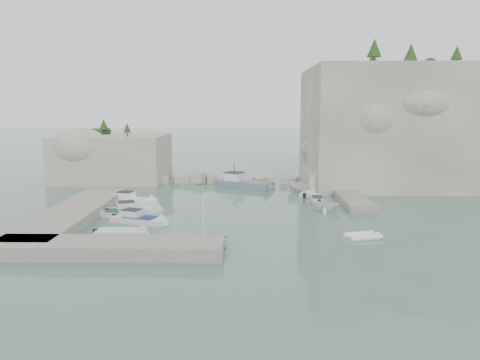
{
  "coord_description": "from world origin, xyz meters",
  "views": [
    {
      "loc": [
        0.79,
        -47.39,
        11.4
      ],
      "look_at": [
        0.0,
        6.0,
        3.0
      ],
      "focal_mm": 35.0,
      "sensor_mm": 36.0,
      "label": 1
    }
  ],
  "objects_px": {
    "motorboat_b": "(135,213)",
    "motorboat_e": "(121,236)",
    "motorboat_c": "(119,216)",
    "inflatable_dinghy": "(362,238)",
    "motorboat_d": "(140,223)",
    "motorboat_a": "(132,203)",
    "work_boat": "(244,187)",
    "tender_east_a": "(324,210)",
    "rowboat": "(204,247)",
    "tender_east_d": "(305,192)",
    "tender_east_c": "(310,195)",
    "tender_east_b": "(317,201)"
  },
  "relations": [
    {
      "from": "inflatable_dinghy",
      "to": "rowboat",
      "type": "bearing_deg",
      "value": 175.24
    },
    {
      "from": "work_boat",
      "to": "motorboat_d",
      "type": "bearing_deg",
      "value": -87.91
    },
    {
      "from": "inflatable_dinghy",
      "to": "work_boat",
      "type": "height_order",
      "value": "work_boat"
    },
    {
      "from": "tender_east_d",
      "to": "work_boat",
      "type": "relative_size",
      "value": 0.52
    },
    {
      "from": "motorboat_a",
      "to": "motorboat_b",
      "type": "height_order",
      "value": "same"
    },
    {
      "from": "tender_east_a",
      "to": "tender_east_d",
      "type": "bearing_deg",
      "value": 19.3
    },
    {
      "from": "inflatable_dinghy",
      "to": "tender_east_c",
      "type": "distance_m",
      "value": 20.07
    },
    {
      "from": "motorboat_e",
      "to": "rowboat",
      "type": "distance_m",
      "value": 8.35
    },
    {
      "from": "motorboat_c",
      "to": "motorboat_a",
      "type": "bearing_deg",
      "value": 107.53
    },
    {
      "from": "rowboat",
      "to": "tender_east_d",
      "type": "relative_size",
      "value": 1.02
    },
    {
      "from": "motorboat_e",
      "to": "work_boat",
      "type": "xyz_separation_m",
      "value": [
        10.85,
        25.72,
        0.0
      ]
    },
    {
      "from": "motorboat_e",
      "to": "tender_east_a",
      "type": "xyz_separation_m",
      "value": [
        19.8,
        10.64,
        0.0
      ]
    },
    {
      "from": "motorboat_e",
      "to": "work_boat",
      "type": "distance_m",
      "value": 27.92
    },
    {
      "from": "motorboat_b",
      "to": "motorboat_e",
      "type": "distance_m",
      "value": 9.29
    },
    {
      "from": "tender_east_a",
      "to": "tender_east_b",
      "type": "height_order",
      "value": "tender_east_a"
    },
    {
      "from": "inflatable_dinghy",
      "to": "motorboat_d",
      "type": "bearing_deg",
      "value": 149.39
    },
    {
      "from": "motorboat_b",
      "to": "motorboat_c",
      "type": "distance_m",
      "value": 2.15
    },
    {
      "from": "motorboat_e",
      "to": "tender_east_d",
      "type": "bearing_deg",
      "value": 47.02
    },
    {
      "from": "motorboat_d",
      "to": "work_boat",
      "type": "bearing_deg",
      "value": 84.53
    },
    {
      "from": "tender_east_a",
      "to": "motorboat_a",
      "type": "bearing_deg",
      "value": 95.39
    },
    {
      "from": "motorboat_b",
      "to": "work_boat",
      "type": "distance_m",
      "value": 20.31
    },
    {
      "from": "motorboat_a",
      "to": "tender_east_b",
      "type": "xyz_separation_m",
      "value": [
        22.36,
        1.07,
        0.0
      ]
    },
    {
      "from": "motorboat_b",
      "to": "inflatable_dinghy",
      "type": "bearing_deg",
      "value": -42.34
    },
    {
      "from": "motorboat_c",
      "to": "motorboat_b",
      "type": "bearing_deg",
      "value": 69.56
    },
    {
      "from": "motorboat_e",
      "to": "tender_east_a",
      "type": "bearing_deg",
      "value": 26.31
    },
    {
      "from": "motorboat_a",
      "to": "work_boat",
      "type": "distance_m",
      "value": 17.5
    },
    {
      "from": "inflatable_dinghy",
      "to": "work_boat",
      "type": "relative_size",
      "value": 0.36
    },
    {
      "from": "motorboat_d",
      "to": "tender_east_c",
      "type": "distance_m",
      "value": 24.0
    },
    {
      "from": "motorboat_d",
      "to": "motorboat_e",
      "type": "relative_size",
      "value": 1.31
    },
    {
      "from": "inflatable_dinghy",
      "to": "tender_east_a",
      "type": "distance_m",
      "value": 11.12
    },
    {
      "from": "motorboat_c",
      "to": "motorboat_e",
      "type": "distance_m",
      "value": 7.81
    },
    {
      "from": "work_boat",
      "to": "motorboat_e",
      "type": "bearing_deg",
      "value": -84.69
    },
    {
      "from": "motorboat_d",
      "to": "tender_east_a",
      "type": "xyz_separation_m",
      "value": [
        19.21,
        5.87,
        0.0
      ]
    },
    {
      "from": "motorboat_e",
      "to": "work_boat",
      "type": "bearing_deg",
      "value": 65.19
    },
    {
      "from": "inflatable_dinghy",
      "to": "motorboat_c",
      "type": "bearing_deg",
      "value": 144.9
    },
    {
      "from": "motorboat_b",
      "to": "work_boat",
      "type": "height_order",
      "value": "work_boat"
    },
    {
      "from": "motorboat_b",
      "to": "motorboat_c",
      "type": "height_order",
      "value": "motorboat_b"
    },
    {
      "from": "tender_east_b",
      "to": "tender_east_d",
      "type": "bearing_deg",
      "value": 8.6
    },
    {
      "from": "tender_east_b",
      "to": "tender_east_d",
      "type": "relative_size",
      "value": 0.89
    },
    {
      "from": "motorboat_b",
      "to": "tender_east_c",
      "type": "xyz_separation_m",
      "value": [
        20.46,
        10.38,
        0.0
      ]
    },
    {
      "from": "rowboat",
      "to": "tender_east_b",
      "type": "relative_size",
      "value": 1.14
    },
    {
      "from": "motorboat_d",
      "to": "tender_east_b",
      "type": "distance_m",
      "value": 22.02
    },
    {
      "from": "tender_east_d",
      "to": "motorboat_c",
      "type": "bearing_deg",
      "value": 139.71
    },
    {
      "from": "tender_east_c",
      "to": "rowboat",
      "type": "bearing_deg",
      "value": 179.38
    },
    {
      "from": "work_boat",
      "to": "motorboat_b",
      "type": "bearing_deg",
      "value": -97.55
    },
    {
      "from": "motorboat_b",
      "to": "motorboat_c",
      "type": "bearing_deg",
      "value": -144.4
    },
    {
      "from": "motorboat_a",
      "to": "motorboat_b",
      "type": "bearing_deg",
      "value": -56.69
    },
    {
      "from": "tender_east_a",
      "to": "tender_east_c",
      "type": "relative_size",
      "value": 0.81
    },
    {
      "from": "motorboat_a",
      "to": "motorboat_d",
      "type": "height_order",
      "value": "same"
    },
    {
      "from": "motorboat_b",
      "to": "rowboat",
      "type": "relative_size",
      "value": 1.31
    }
  ]
}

